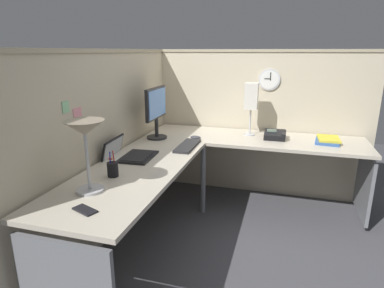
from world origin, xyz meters
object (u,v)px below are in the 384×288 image
Objects in this scene: laptop at (127,154)px; office_phone at (275,135)px; computer_mouse at (195,137)px; cell_phone at (85,210)px; pen_cup at (113,169)px; book_stack at (328,140)px; desk_lamp_paper at (251,98)px; desk_lamp_dome at (85,134)px; monitor at (156,109)px; wall_clock at (269,80)px; keyboard at (187,146)px.

laptop is 1.95× the size of office_phone.
computer_mouse is 1.60m from cell_phone.
pen_cup is 0.59× the size of book_stack.
desk_lamp_paper is (0.10, 0.26, 0.35)m from office_phone.
pen_cup is at bearing 165.69° from computer_mouse.
laptop is at bearing 7.87° from desk_lamp_dome.
pen_cup reaches higher than computer_mouse.
monitor reaches higher than cell_phone.
office_phone is at bearing -75.31° from monitor.
desk_lamp_dome is at bearing -176.40° from monitor.
wall_clock is at bearing 17.71° from office_phone.
laptop is at bearing 14.34° from pen_cup.
laptop is at bearing 128.63° from office_phone.
book_stack is (1.34, -1.51, -0.03)m from pen_cup.
keyboard is 4.13× the size of computer_mouse.
wall_clock is (0.64, -1.02, 0.25)m from monitor.
monitor is at bearing 5.20° from pen_cup.
book_stack is at bearing -67.64° from keyboard.
monitor is 4.81× the size of computer_mouse.
desk_lamp_dome reaches higher than computer_mouse.
keyboard is 0.90m from office_phone.
monitor is 0.67m from laptop.
desk_lamp_dome is at bearing 154.13° from wall_clock.
monitor is 1.25× the size of laptop.
pen_cup is 1.25× the size of cell_phone.
pen_cup is (-0.82, 0.28, 0.04)m from keyboard.
desk_lamp_dome reaches higher than office_phone.
desk_lamp_dome reaches higher than book_stack.
office_phone is 0.48m from book_stack.
keyboard is at bearing 123.75° from office_phone.
wall_clock is at bearing -28.92° from pen_cup.
computer_mouse is at bearing 131.51° from wall_clock.
laptop is 3.85× the size of computer_mouse.
desk_lamp_paper is (0.39, -0.86, 0.09)m from monitor.
cell_phone is at bearing -166.77° from laptop.
pen_cup is (0.26, -0.01, -0.31)m from desk_lamp_dome.
cell_phone is at bearing -172.47° from monitor.
monitor is 1.65× the size of book_stack.
computer_mouse reaches higher than keyboard.
wall_clock is (0.35, 0.11, 0.51)m from office_phone.
desk_lamp_paper is at bearing 148.93° from wall_clock.
wall_clock is at bearing 61.18° from book_stack.
laptop is at bearing 119.87° from book_stack.
keyboard is 1.95× the size of wall_clock.
wall_clock reaches higher than laptop.
desk_lamp_dome is (-1.08, 0.30, 0.35)m from keyboard.
cell_phone is 0.27× the size of desk_lamp_paper.
desk_lamp_dome is at bearing 164.04° from keyboard.
wall_clock is (1.93, -0.93, 0.18)m from desk_lamp_dome.
book_stack reaches higher than keyboard.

